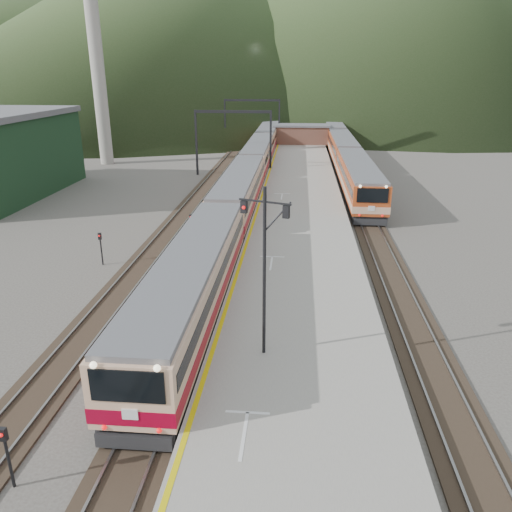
{
  "coord_description": "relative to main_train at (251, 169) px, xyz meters",
  "views": [
    {
      "loc": [
        5.37,
        -7.48,
        12.48
      ],
      "look_at": [
        2.95,
        20.56,
        2.0
      ],
      "focal_mm": 35.0,
      "sensor_mm": 36.0,
      "label": 1
    }
  ],
  "objects": [
    {
      "name": "hill_b",
      "position": [
        30.0,
        182.1,
        35.4
      ],
      "size": [
        220.0,
        220.0,
        75.0
      ],
      "primitive_type": "cone",
      "color": "#30471F",
      "rests_on": "ground"
    },
    {
      "name": "hill_d",
      "position": [
        -120.0,
        192.1,
        25.4
      ],
      "size": [
        200.0,
        200.0,
        55.0
      ],
      "primitive_type": "cone",
      "color": "#30471F",
      "rests_on": "ground"
    },
    {
      "name": "short_signal_a",
      "position": [
        -3.4,
        -43.72,
        -0.64
      ],
      "size": [
        0.23,
        0.17,
        2.27
      ],
      "color": "black",
      "rests_on": "ground"
    },
    {
      "name": "hill_a",
      "position": [
        -40.0,
        142.1,
        27.9
      ],
      "size": [
        180.0,
        180.0,
        60.0
      ],
      "primitive_type": "cone",
      "color": "#30471F",
      "rests_on": "ground"
    },
    {
      "name": "track_main",
      "position": [
        0.0,
        -7.9,
        -2.04
      ],
      "size": [
        2.6,
        200.0,
        0.23
      ],
      "color": "black",
      "rests_on": "ground"
    },
    {
      "name": "main_train",
      "position": [
        0.0,
        0.0,
        0.0
      ],
      "size": [
        3.07,
        84.09,
        3.75
      ],
      "color": "tan",
      "rests_on": "track_main"
    },
    {
      "name": "track_far",
      "position": [
        -5.0,
        -7.9,
        -2.04
      ],
      "size": [
        2.6,
        200.0,
        0.23
      ],
      "color": "black",
      "rests_on": "ground"
    },
    {
      "name": "short_signal_c",
      "position": [
        -7.82,
        -24.58,
        -0.64
      ],
      "size": [
        0.25,
        0.2,
        2.27
      ],
      "color": "black",
      "rests_on": "ground"
    },
    {
      "name": "station_shed",
      "position": [
        5.6,
        30.1,
        0.47
      ],
      "size": [
        9.4,
        4.4,
        3.1
      ],
      "color": "brown",
      "rests_on": "platform"
    },
    {
      "name": "smokestack",
      "position": [
        -22.0,
        14.1,
        12.9
      ],
      "size": [
        1.8,
        1.8,
        30.0
      ],
      "primitive_type": "cylinder",
      "color": "#9E998E",
      "rests_on": "ground"
    },
    {
      "name": "gantry_far",
      "position": [
        -2.85,
        32.1,
        3.48
      ],
      "size": [
        9.55,
        0.25,
        8.0
      ],
      "color": "black",
      "rests_on": "ground"
    },
    {
      "name": "track_second",
      "position": [
        11.5,
        -7.9,
        -2.04
      ],
      "size": [
        2.6,
        200.0,
        0.23
      ],
      "color": "black",
      "rests_on": "ground"
    },
    {
      "name": "platform",
      "position": [
        5.6,
        -9.9,
        -1.6
      ],
      "size": [
        8.0,
        100.0,
        1.0
      ],
      "primitive_type": "cube",
      "color": "gray",
      "rests_on": "ground"
    },
    {
      "name": "gantry_near",
      "position": [
        -2.85,
        7.1,
        3.48
      ],
      "size": [
        9.55,
        0.25,
        8.0
      ],
      "color": "black",
      "rests_on": "ground"
    },
    {
      "name": "second_train",
      "position": [
        11.5,
        17.55,
        0.03
      ],
      "size": [
        3.12,
        64.03,
        3.81
      ],
      "color": "#AA411B",
      "rests_on": "track_second"
    },
    {
      "name": "signal_mast",
      "position": [
        4.09,
        -36.58,
        3.34
      ],
      "size": [
        2.09,
        0.86,
        7.31
      ],
      "color": "black",
      "rests_on": "platform"
    },
    {
      "name": "short_signal_b",
      "position": [
        -2.68,
        -19.56,
        -0.64
      ],
      "size": [
        0.26,
        0.23,
        2.27
      ],
      "color": "black",
      "rests_on": "ground"
    }
  ]
}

